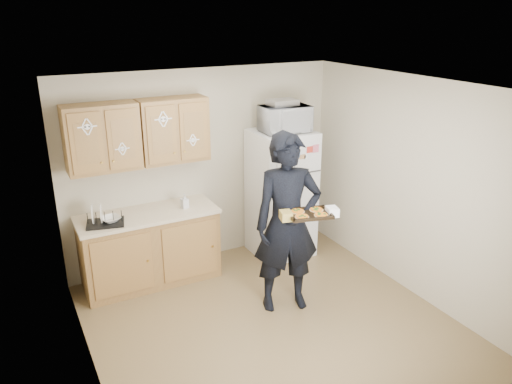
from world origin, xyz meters
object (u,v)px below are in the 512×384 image
refrigerator (281,194)px  dish_rack (105,217)px  baking_tray (309,214)px  microwave (285,119)px  person (287,224)px

refrigerator → dish_rack: refrigerator is taller
refrigerator → baking_tray: size_ratio=3.93×
refrigerator → microwave: size_ratio=2.85×
person → microwave: microwave is taller
microwave → dish_rack: bearing=-177.2°
person → baking_tray: (0.08, -0.29, 0.20)m
person → refrigerator: bearing=77.4°
person → microwave: 1.55m
microwave → dish_rack: (-2.31, 0.01, -0.88)m
microwave → person: bearing=-116.0°
refrigerator → microwave: (0.00, -0.05, 1.01)m
dish_rack → refrigerator: bearing=1.0°
baking_tray → dish_rack: bearing=156.2°
person → baking_tray: 0.36m
refrigerator → microwave: 1.02m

